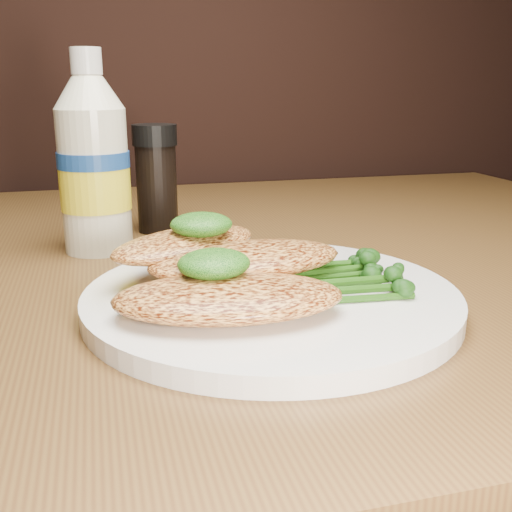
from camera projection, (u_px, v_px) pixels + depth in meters
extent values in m
cylinder|color=white|center=(271.00, 298.00, 0.45)|extent=(0.28, 0.28, 0.01)
ellipsoid|color=#F2A54D|center=(228.00, 298.00, 0.40)|extent=(0.16, 0.10, 0.02)
ellipsoid|color=#F2A54D|center=(246.00, 260.00, 0.45)|extent=(0.16, 0.09, 0.02)
ellipsoid|color=#F2A54D|center=(185.00, 244.00, 0.47)|extent=(0.14, 0.12, 0.02)
ellipsoid|color=#07330A|center=(214.00, 264.00, 0.41)|extent=(0.06, 0.05, 0.02)
ellipsoid|color=#07330A|center=(201.00, 224.00, 0.46)|extent=(0.05, 0.05, 0.02)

